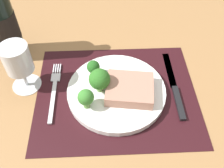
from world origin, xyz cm
name	(u,v)px	position (x,y,z in cm)	size (l,w,h in cm)	color
ground_plane	(116,97)	(0.00, 0.00, -1.50)	(140.00, 110.00, 3.00)	#996D42
placemat	(116,94)	(0.00, 0.00, 0.15)	(40.43, 33.10, 0.30)	black
plate	(116,91)	(0.00, 0.00, 1.10)	(24.71, 24.71, 1.60)	white
steak	(130,89)	(3.13, -1.22, 3.31)	(11.34, 9.71, 2.83)	tan
broccoli_near_steak	(86,98)	(-7.27, -4.80, 5.18)	(3.80, 3.80, 5.38)	#5B8942
broccoli_front_edge	(93,68)	(-5.63, 5.06, 4.69)	(3.32, 3.32, 4.73)	#5B8942
broccoli_near_fork	(100,81)	(-4.07, -0.35, 5.84)	(5.17, 5.17, 6.64)	#6B994C
fork	(54,90)	(-15.88, 1.42, 0.55)	(2.40, 19.20, 0.50)	silver
knife	(175,89)	(15.10, 0.53, 0.60)	(1.80, 23.00, 0.80)	black
wine_bottle	(2,22)	(-29.15, 16.42, 11.18)	(7.59, 7.59, 29.61)	black
wine_glass	(18,62)	(-23.27, 4.02, 8.62)	(7.49, 7.49, 13.20)	silver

